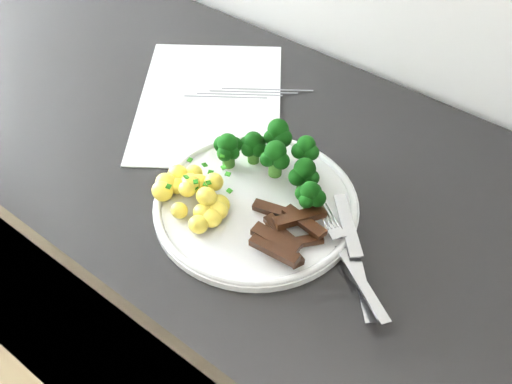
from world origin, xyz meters
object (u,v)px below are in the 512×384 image
Objects in this scene: beef_strips at (286,232)px; knife at (358,270)px; counter at (252,319)px; recipe_paper at (210,100)px; plate at (256,204)px; broccoli at (277,157)px; potatoes at (194,194)px; fork at (352,264)px.

knife is (0.10, 0.01, -0.01)m from beef_strips.
recipe_paper is at bearing 153.57° from counter.
broccoli is (-0.01, 0.06, 0.04)m from plate.
broccoli is at bearing -12.60° from counter.
broccoli is 1.55× the size of potatoes.
counter is at bearing 160.56° from knife.
knife is at bearing 9.39° from potatoes.
beef_strips is (0.13, 0.02, -0.00)m from potatoes.
counter is 0.46m from recipe_paper.
recipe_paper reaches higher than counter.
fork is at bearing 6.13° from beef_strips.
counter is at bearing 89.46° from potatoes.
counter is 0.48m from beef_strips.
beef_strips is at bearing -20.03° from plate.
plate is 2.32× the size of potatoes.
counter is 15.05× the size of knife.
potatoes is at bearing -170.61° from knife.
beef_strips reaches higher than fork.
recipe_paper is at bearing 157.30° from broccoli.
counter is 8.39× the size of plate.
beef_strips is at bearing -171.87° from knife.
recipe_paper is at bearing 148.81° from beef_strips.
broccoli is at bearing 132.66° from beef_strips.
plate is 0.08m from potatoes.
beef_strips is (0.07, -0.02, 0.01)m from plate.
knife is at bearing 30.89° from fork.
broccoli is 0.19m from knife.
broccoli reaches higher than recipe_paper.
potatoes is 1.07× the size of beef_strips.
potatoes is at bearing -53.82° from recipe_paper.
recipe_paper is 2.40× the size of fork.
fork is (0.09, 0.01, -0.00)m from beef_strips.
plate is at bearing 159.97° from beef_strips.
plate is 0.07m from beef_strips.
fork reaches higher than plate.
beef_strips is at bearing -31.19° from recipe_paper.
counter is 0.50m from knife.
counter is 0.51m from fork.
recipe_paper is 0.31m from beef_strips.
recipe_paper is 0.39m from knife.
plate is 1.49× the size of broccoli.
plate is 1.79× the size of knife.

